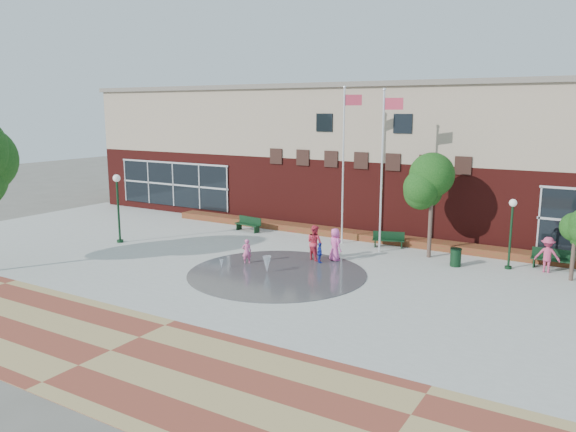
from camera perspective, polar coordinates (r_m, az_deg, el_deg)
The scene contains 23 objects.
ground at distance 24.11m, azimuth -4.95°, elevation -7.62°, with size 120.00×120.00×0.00m, color #666056.
plaza_concrete at distance 27.30m, azimuth 0.00°, elevation -5.36°, with size 46.00×18.00×0.01m, color #A8A8A0.
paver_band at distance 19.29m, azimuth -17.57°, elevation -12.93°, with size 46.00×6.00×0.01m, color brown.
splash_pad at distance 26.48m, azimuth -1.12°, elevation -5.88°, with size 8.40×8.40×0.01m, color #383A3D.
library_building at distance 38.51m, azimuth 10.47°, elevation 6.22°, with size 44.40×10.40×9.20m.
flower_bed at distance 33.83m, azimuth 6.66°, elevation -2.26°, with size 26.00×1.20×0.40m, color #A20E1D.
flagpole_left at distance 31.66m, azimuth 5.73°, elevation 5.92°, with size 0.96×0.50×8.87m.
flagpole_right at distance 29.94m, azimuth 9.63°, elevation 5.37°, with size 1.05×0.32×8.67m.
lamp_left at distance 33.49m, azimuth -16.90°, elevation 1.50°, with size 0.42×0.42×3.96m.
lamp_right at distance 28.75m, azimuth 21.74°, elevation -0.95°, with size 0.36×0.36×3.43m.
bench_left at distance 35.48m, azimuth -4.09°, elevation -1.11°, with size 1.89×0.77×0.92m.
bench_mid at distance 31.80m, azimuth 10.16°, elevation -2.68°, with size 1.81×1.01×0.88m.
bench_right at distance 29.98m, azimuth 25.26°, elevation -4.33°, with size 1.93×0.56×0.97m.
trash_can at distance 28.73m, azimuth 16.66°, elevation -4.05°, with size 0.56×0.56×0.92m.
tree_mid at distance 29.50m, azimuth 14.42°, elevation 2.82°, with size 3.00×3.00×5.05m.
tree_small_right at distance 27.89m, azimuth 27.20°, elevation -1.09°, with size 1.95×1.95×3.33m.
water_jet_a at distance 26.58m, azimuth -2.14°, elevation -5.83°, with size 0.40×0.40×0.79m, color white.
water_jet_b at distance 27.43m, azimuth -6.76°, elevation -5.36°, with size 0.19×0.19×0.42m, color white.
child_splash at distance 28.07m, azimuth -4.21°, elevation -3.61°, with size 0.46×0.30×1.26m, color #ED5D9A.
adult_red at distance 28.61m, azimuth 2.72°, elevation -2.73°, with size 0.89×0.69×1.83m, color #D53046.
adult_pink at distance 28.53m, azimuth 4.81°, elevation -2.93°, with size 0.83×0.54×1.69m, color #F157B0.
child_blue at distance 28.09m, azimuth 3.24°, elevation -3.79°, with size 0.63×0.26×1.07m, color #1B2A9D.
person_bench at distance 29.13m, azimuth 24.85°, elevation -3.60°, with size 1.11×0.64×1.72m, color #C33E67.
Camera 1 is at (13.53, -18.46, 7.60)m, focal length 35.00 mm.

